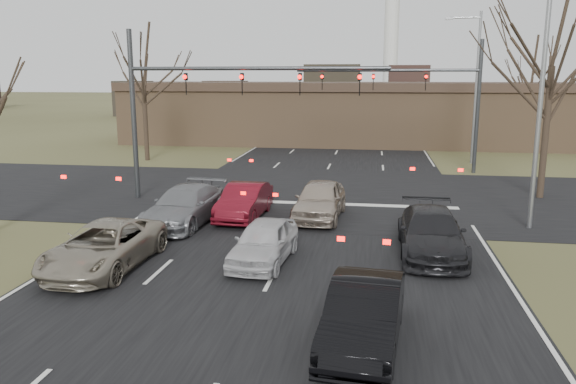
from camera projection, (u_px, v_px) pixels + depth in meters
The scene contains 18 objects.
ground at pixel (249, 321), 13.68m from camera, with size 360.00×360.00×0.00m, color #434224.
road_main at pixel (352, 122), 71.74m from camera, with size 14.00×300.00×0.02m, color black.
road_cross at pixel (315, 195), 28.19m from camera, with size 200.00×14.00×0.02m, color black.
building at pixel (365, 113), 49.61m from camera, with size 42.40×10.40×5.30m.
mast_arm_near at pixel (199, 93), 26.01m from camera, with size 12.12×0.24×8.00m.
mast_arm_far at pixel (431, 90), 34.00m from camera, with size 11.12×0.24×8.00m.
streetlight_right_near at pixel (537, 84), 20.91m from camera, with size 2.34×0.25×10.00m.
streetlight_right_far at pixel (474, 80), 37.29m from camera, with size 2.34×0.25×10.00m.
tree_right_near at pixel (557, 8), 25.72m from camera, with size 6.90×6.90×11.50m.
tree_left_far at pixel (142, 54), 38.32m from camera, with size 5.70×5.70×9.50m.
tree_right_far at pixel (533, 62), 43.90m from camera, with size 5.40×5.40×9.00m.
car_silver_suv at pixel (104, 246), 17.32m from camera, with size 2.34×5.09×1.41m, color gray.
car_white_sedan at pixel (264, 242), 17.88m from camera, with size 1.62×4.03×1.37m, color #BBBBBE.
car_black_hatch at pixel (364, 314), 12.36m from camera, with size 1.54×4.42×1.46m, color black.
car_charcoal_sedan at pixel (431, 233), 18.68m from camera, with size 2.08×5.12×1.49m, color black.
car_grey_ahead at pixel (185, 206), 22.53m from camera, with size 2.11×5.20×1.51m, color gray.
car_red_ahead at pixel (244, 201), 23.49m from camera, with size 1.52×4.36×1.44m, color #5D0D18.
car_silver_ahead at pixel (320, 200), 23.42m from camera, with size 1.87×4.65×1.58m, color #AC9D8B.
Camera 1 is at (2.87, -12.46, 5.88)m, focal length 35.00 mm.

